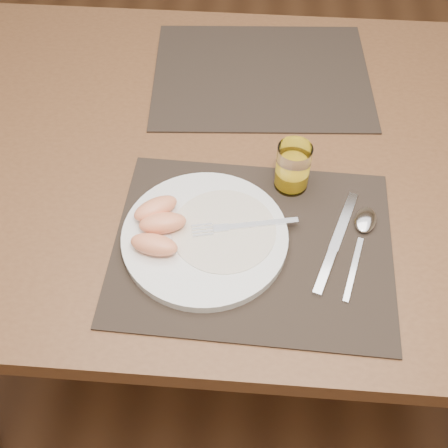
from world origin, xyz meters
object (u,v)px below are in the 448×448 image
spoon (364,227)px  juice_glass (293,169)px  table (243,179)px  placemat_near (253,246)px  fork (236,227)px  knife (333,250)px  plate (205,237)px  placemat_far (261,75)px

spoon → juice_glass: (-0.12, 0.09, 0.03)m
table → juice_glass: (0.09, -0.08, 0.13)m
placemat_near → fork: size_ratio=2.58×
table → fork: bearing=-90.9°
fork → spoon: (0.21, 0.02, -0.01)m
placemat_near → table: bearing=96.9°
placemat_near → knife: size_ratio=2.11×
table → juice_glass: juice_glass is taller
knife → spoon: size_ratio=1.12×
placemat_near → spoon: size_ratio=2.36×
knife → table: bearing=125.2°
table → plate: 0.24m
plate → knife: plate is taller
table → plate: bearing=-103.5°
placemat_far → spoon: size_ratio=2.36×
table → placemat_near: 0.24m
fork → knife: (0.16, -0.02, -0.02)m
plate → spoon: size_ratio=1.42×
plate → fork: fork is taller
plate → knife: bearing=-1.5°
table → fork: (-0.00, -0.20, 0.11)m
placemat_near → fork: 0.04m
placemat_far → spoon: bearing=-65.1°
table → knife: (0.16, -0.22, 0.09)m
spoon → juice_glass: size_ratio=2.13×
placemat_near → spoon: bearing=14.4°
placemat_far → fork: bearing=-93.8°
placemat_far → fork: (-0.03, -0.42, 0.02)m
table → fork: 0.22m
placemat_far → juice_glass: (0.06, -0.30, 0.04)m
placemat_far → plate: bearing=-100.0°
placemat_near → spoon: 0.19m
placemat_near → placemat_far: same height
table → placemat_far: size_ratio=3.11×
placemat_near → spoon: spoon is taller
knife → juice_glass: juice_glass is taller
fork → spoon: bearing=6.8°
placemat_far → juice_glass: bearing=-78.4°
placemat_far → plate: size_ratio=1.67×
fork → juice_glass: (0.09, 0.11, 0.02)m
table → knife: bearing=-54.8°
plate → juice_glass: (0.14, 0.13, 0.03)m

